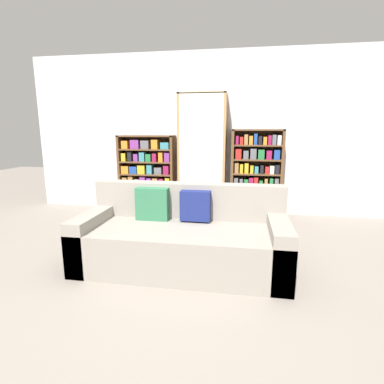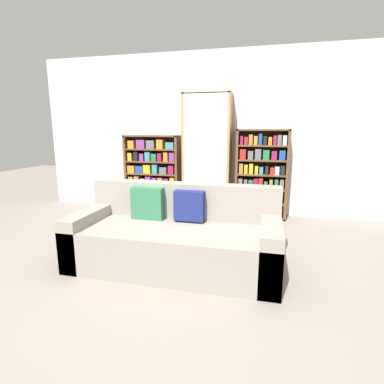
{
  "view_description": "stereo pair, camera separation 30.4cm",
  "coord_description": "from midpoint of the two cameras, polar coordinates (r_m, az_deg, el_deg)",
  "views": [
    {
      "loc": [
        0.57,
        -2.47,
        1.42
      ],
      "look_at": [
        -0.08,
        1.46,
        0.59
      ],
      "focal_mm": 28.0,
      "sensor_mm": 36.0,
      "label": 1
    },
    {
      "loc": [
        0.87,
        -2.41,
        1.42
      ],
      "look_at": [
        -0.08,
        1.46,
        0.59
      ],
      "focal_mm": 28.0,
      "sensor_mm": 36.0,
      "label": 2
    }
  ],
  "objects": [
    {
      "name": "display_cabinet",
      "position": [
        5.03,
        4.64,
        6.92
      ],
      "size": [
        0.78,
        0.36,
        2.0
      ],
      "color": "#AD7F4C",
      "rests_on": "ground"
    },
    {
      "name": "wall_back",
      "position": [
        5.22,
        6.01,
        10.91
      ],
      "size": [
        6.36,
        0.06,
        2.7
      ],
      "color": "silver",
      "rests_on": "ground"
    },
    {
      "name": "bookshelf_left",
      "position": [
        5.33,
        -5.76,
        3.36
      ],
      "size": [
        0.97,
        0.32,
        1.33
      ],
      "color": "brown",
      "rests_on": "ground"
    },
    {
      "name": "ground_plane",
      "position": [
        2.91,
        -2.42,
        -17.44
      ],
      "size": [
        16.0,
        16.0,
        0.0
      ],
      "primitive_type": "plane",
      "color": "gray"
    },
    {
      "name": "couch",
      "position": [
        3.21,
        -0.37,
        -8.83
      ],
      "size": [
        2.14,
        0.93,
        0.84
      ],
      "color": "gray",
      "rests_on": "ground"
    },
    {
      "name": "bookshelf_right",
      "position": [
        5.02,
        14.76,
        3.11
      ],
      "size": [
        0.82,
        0.32,
        1.43
      ],
      "color": "brown",
      "rests_on": "ground"
    },
    {
      "name": "wine_bottle",
      "position": [
        4.42,
        10.06,
        -5.29
      ],
      "size": [
        0.09,
        0.09,
        0.34
      ],
      "color": "#192333",
      "rests_on": "ground"
    }
  ]
}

